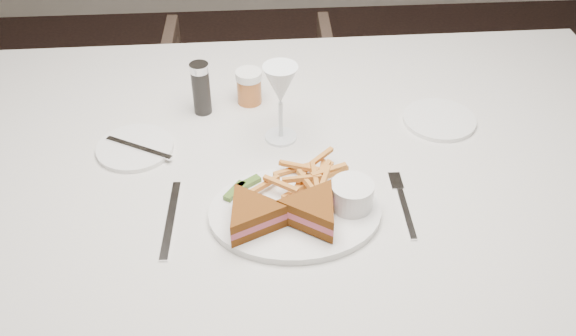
{
  "coord_description": "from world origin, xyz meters",
  "views": [
    {
      "loc": [
        -0.39,
        -0.78,
        1.58
      ],
      "look_at": [
        -0.33,
        0.15,
        0.8
      ],
      "focal_mm": 40.0,
      "sensor_mm": 36.0,
      "label": 1
    }
  ],
  "objects": [
    {
      "name": "table",
      "position": [
        -0.33,
        0.2,
        0.38
      ],
      "size": [
        1.66,
        1.11,
        0.75
      ],
      "primitive_type": "cube",
      "rotation": [
        0.0,
        0.0,
        0.01
      ],
      "color": "silver",
      "rests_on": "ground"
    },
    {
      "name": "chair_far",
      "position": [
        -0.4,
        1.09,
        0.3
      ],
      "size": [
        0.6,
        0.56,
        0.6
      ],
      "primitive_type": "imported",
      "rotation": [
        0.0,
        0.0,
        3.12
      ],
      "color": "#4C392E",
      "rests_on": "ground"
    },
    {
      "name": "table_setting",
      "position": [
        -0.33,
        0.16,
        0.79
      ],
      "size": [
        0.82,
        0.59,
        0.18
      ],
      "color": "white",
      "rests_on": "table"
    }
  ]
}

